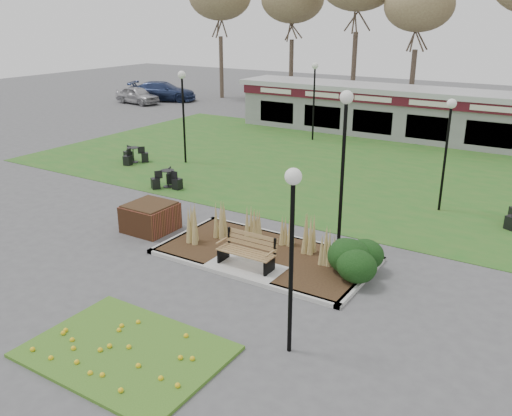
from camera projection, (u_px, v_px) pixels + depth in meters
The scene contains 17 objects.
ground at pixel (243, 272), 15.40m from camera, with size 100.00×100.00×0.00m, color #515154.
lawn at pixel (386, 173), 24.96m from camera, with size 34.00×16.00×0.02m, color #276821.
flower_bed at pixel (126, 350), 11.70m from camera, with size 4.20×3.00×0.16m.
planting_bed at pixel (305, 254), 15.71m from camera, with size 6.75×3.40×1.27m.
park_bench at pixel (248, 250), 15.40m from camera, with size 1.70×0.66×0.93m.
brick_planter at pixel (150, 217), 18.23m from camera, with size 1.50×1.50×0.95m.
food_pavilion at pixel (435, 115), 30.82m from camera, with size 24.60×3.40×2.90m.
lamp_post_near_left at pixel (292, 222), 10.80m from camera, with size 0.34×0.34×4.13m.
lamp_post_near_right at pixel (344, 135), 15.99m from camera, with size 0.40×0.40×4.86m.
lamp_post_mid_left at pixel (183, 97), 25.61m from camera, with size 0.37×0.37×4.43m.
lamp_post_far_right at pixel (448, 131), 19.21m from camera, with size 0.34×0.34×4.14m.
lamp_post_far_left at pixel (314, 84), 30.42m from camera, with size 0.36×0.36×4.39m.
bistro_set_a at pixel (134, 157), 26.62m from camera, with size 1.38×1.36×0.75m.
bistro_set_b at pixel (168, 181), 22.83m from camera, with size 1.23×1.38×0.73m.
car_silver at pixel (137, 95), 43.96m from camera, with size 1.63×4.05×1.38m, color #AAA9AE.
car_black at pixel (310, 96), 42.40m from camera, with size 1.73×4.95×1.63m, color black.
car_blue at pixel (163, 91), 45.39m from camera, with size 2.24×5.50×1.60m, color navy.
Camera 1 is at (7.68, -11.56, 6.93)m, focal length 38.00 mm.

